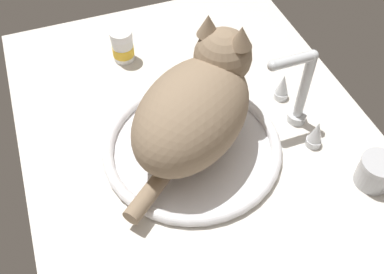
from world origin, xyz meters
The scene contains 6 objects.
countertop centered at (0.00, 0.00, 1.50)cm, with size 102.98×72.13×3.00cm, color silver.
sink_basin centered at (-0.03, -2.85, 3.98)cm, with size 36.16×36.16×2.25cm.
faucet centered at (-0.03, 20.13, 10.48)cm, with size 17.63×11.27×18.92cm.
cat centered at (-1.42, -1.16, 14.34)cm, with size 32.87×34.36×21.90cm.
metal_jar centered at (19.07, 26.87, 6.11)cm, with size 6.94×6.94×6.19cm.
pill_bottle centered at (-32.03, -8.69, 6.76)cm, with size 5.24×5.24×8.10cm.
Camera 1 is at (52.82, -22.17, 74.98)cm, focal length 41.98 mm.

